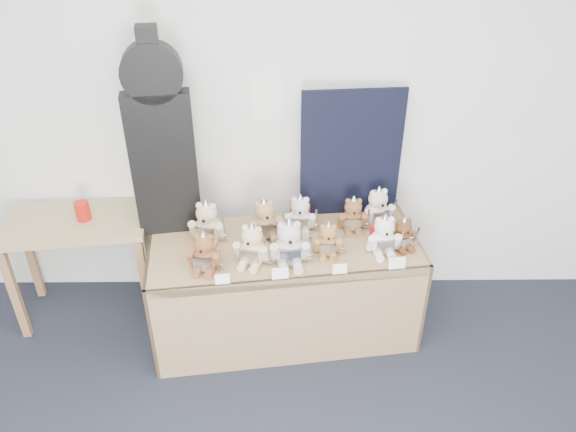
{
  "coord_description": "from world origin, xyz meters",
  "views": [
    {
      "loc": [
        0.18,
        -0.74,
        2.66
      ],
      "look_at": [
        0.2,
        1.92,
        0.95
      ],
      "focal_mm": 35.0,
      "sensor_mm": 36.0,
      "label": 1
    }
  ],
  "objects_px": {
    "teddy_back_right": "(353,216)",
    "teddy_back_end": "(378,208)",
    "teddy_front_right": "(328,241)",
    "red_cup": "(83,211)",
    "teddy_front_far_left": "(205,253)",
    "teddy_front_end": "(403,235)",
    "guitar_case": "(161,139)",
    "display_table": "(286,270)",
    "teddy_back_centre_left": "(265,221)",
    "teddy_back_centre_right": "(300,215)",
    "teddy_front_centre": "(289,245)",
    "teddy_back_left": "(207,224)",
    "teddy_front_left": "(252,246)",
    "teddy_front_far_right": "(383,236)",
    "side_table": "(78,236)"
  },
  "relations": [
    {
      "from": "teddy_front_far_right",
      "to": "teddy_back_centre_right",
      "type": "height_order",
      "value": "teddy_front_far_right"
    },
    {
      "from": "teddy_back_end",
      "to": "guitar_case",
      "type": "bearing_deg",
      "value": 164.31
    },
    {
      "from": "teddy_back_end",
      "to": "teddy_front_left",
      "type": "bearing_deg",
      "value": -170.16
    },
    {
      "from": "guitar_case",
      "to": "teddy_back_centre_left",
      "type": "distance_m",
      "value": 0.77
    },
    {
      "from": "teddy_front_right",
      "to": "red_cup",
      "type": "bearing_deg",
      "value": 169.72
    },
    {
      "from": "display_table",
      "to": "teddy_front_end",
      "type": "height_order",
      "value": "teddy_front_end"
    },
    {
      "from": "teddy_front_end",
      "to": "teddy_front_right",
      "type": "bearing_deg",
      "value": 167.71
    },
    {
      "from": "teddy_front_far_left",
      "to": "teddy_front_left",
      "type": "xyz_separation_m",
      "value": [
        0.26,
        0.06,
        0.01
      ]
    },
    {
      "from": "teddy_back_right",
      "to": "teddy_back_end",
      "type": "height_order",
      "value": "teddy_back_end"
    },
    {
      "from": "teddy_front_end",
      "to": "teddy_back_centre_left",
      "type": "xyz_separation_m",
      "value": [
        -0.82,
        0.12,
        0.03
      ]
    },
    {
      "from": "side_table",
      "to": "guitar_case",
      "type": "height_order",
      "value": "guitar_case"
    },
    {
      "from": "teddy_front_centre",
      "to": "teddy_back_left",
      "type": "bearing_deg",
      "value": 150.56
    },
    {
      "from": "teddy_back_left",
      "to": "teddy_back_right",
      "type": "relative_size",
      "value": 1.19
    },
    {
      "from": "guitar_case",
      "to": "teddy_back_right",
      "type": "xyz_separation_m",
      "value": [
        1.13,
        -0.02,
        -0.51
      ]
    },
    {
      "from": "teddy_front_centre",
      "to": "teddy_front_end",
      "type": "bearing_deg",
      "value": 7.59
    },
    {
      "from": "display_table",
      "to": "guitar_case",
      "type": "distance_m",
      "value": 1.07
    },
    {
      "from": "guitar_case",
      "to": "teddy_back_right",
      "type": "height_order",
      "value": "guitar_case"
    },
    {
      "from": "display_table",
      "to": "teddy_back_centre_left",
      "type": "xyz_separation_m",
      "value": [
        -0.13,
        0.14,
        0.26
      ]
    },
    {
      "from": "teddy_back_left",
      "to": "teddy_back_centre_right",
      "type": "relative_size",
      "value": 1.11
    },
    {
      "from": "teddy_front_far_left",
      "to": "teddy_back_end",
      "type": "bearing_deg",
      "value": 32.46
    },
    {
      "from": "red_cup",
      "to": "teddy_back_centre_right",
      "type": "height_order",
      "value": "teddy_back_centre_right"
    },
    {
      "from": "teddy_front_centre",
      "to": "teddy_front_end",
      "type": "relative_size",
      "value": 1.41
    },
    {
      "from": "teddy_front_left",
      "to": "teddy_back_end",
      "type": "distance_m",
      "value": 0.87
    },
    {
      "from": "teddy_front_far_left",
      "to": "teddy_front_end",
      "type": "bearing_deg",
      "value": 18.3
    },
    {
      "from": "guitar_case",
      "to": "red_cup",
      "type": "bearing_deg",
      "value": 168.25
    },
    {
      "from": "guitar_case",
      "to": "teddy_back_centre_left",
      "type": "height_order",
      "value": "guitar_case"
    },
    {
      "from": "teddy_front_right",
      "to": "teddy_back_left",
      "type": "height_order",
      "value": "teddy_back_left"
    },
    {
      "from": "teddy_front_end",
      "to": "teddy_back_centre_left",
      "type": "relative_size",
      "value": 0.77
    },
    {
      "from": "teddy_front_right",
      "to": "teddy_back_centre_left",
      "type": "distance_m",
      "value": 0.41
    },
    {
      "from": "display_table",
      "to": "red_cup",
      "type": "relative_size",
      "value": 14.04
    },
    {
      "from": "teddy_front_far_right",
      "to": "teddy_front_end",
      "type": "height_order",
      "value": "teddy_front_far_right"
    },
    {
      "from": "teddy_front_far_right",
      "to": "teddy_front_end",
      "type": "relative_size",
      "value": 1.23
    },
    {
      "from": "teddy_front_far_left",
      "to": "teddy_front_left",
      "type": "relative_size",
      "value": 0.95
    },
    {
      "from": "teddy_back_centre_left",
      "to": "teddy_back_centre_right",
      "type": "distance_m",
      "value": 0.23
    },
    {
      "from": "teddy_front_right",
      "to": "teddy_back_centre_left",
      "type": "height_order",
      "value": "teddy_back_centre_left"
    },
    {
      "from": "teddy_front_far_left",
      "to": "teddy_front_right",
      "type": "xyz_separation_m",
      "value": [
        0.7,
        0.14,
        -0.02
      ]
    },
    {
      "from": "teddy_front_left",
      "to": "teddy_front_right",
      "type": "relative_size",
      "value": 1.23
    },
    {
      "from": "teddy_front_right",
      "to": "display_table",
      "type": "bearing_deg",
      "value": 173.68
    },
    {
      "from": "teddy_back_left",
      "to": "teddy_back_end",
      "type": "relative_size",
      "value": 1.06
    },
    {
      "from": "red_cup",
      "to": "teddy_front_end",
      "type": "relative_size",
      "value": 0.54
    },
    {
      "from": "teddy_front_right",
      "to": "teddy_front_far_right",
      "type": "distance_m",
      "value": 0.33
    },
    {
      "from": "teddy_front_far_right",
      "to": "teddy_back_centre_left",
      "type": "bearing_deg",
      "value": 161.58
    },
    {
      "from": "teddy_back_centre_left",
      "to": "display_table",
      "type": "bearing_deg",
      "value": -65.46
    },
    {
      "from": "teddy_front_far_right",
      "to": "teddy_back_right",
      "type": "bearing_deg",
      "value": 117.21
    },
    {
      "from": "guitar_case",
      "to": "teddy_front_far_right",
      "type": "relative_size",
      "value": 4.52
    },
    {
      "from": "red_cup",
      "to": "teddy_front_far_right",
      "type": "relative_size",
      "value": 0.44
    },
    {
      "from": "display_table",
      "to": "teddy_back_centre_right",
      "type": "xyz_separation_m",
      "value": [
        0.09,
        0.22,
        0.26
      ]
    },
    {
      "from": "teddy_front_left",
      "to": "teddy_front_end",
      "type": "distance_m",
      "value": 0.9
    },
    {
      "from": "red_cup",
      "to": "teddy_back_left",
      "type": "distance_m",
      "value": 0.81
    },
    {
      "from": "teddy_front_right",
      "to": "teddy_front_end",
      "type": "distance_m",
      "value": 0.45
    }
  ]
}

